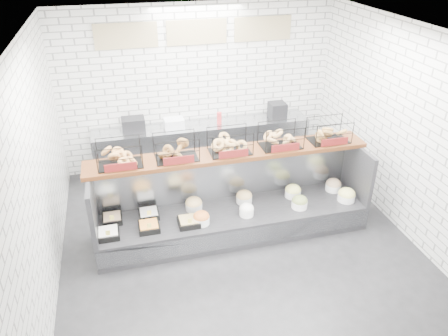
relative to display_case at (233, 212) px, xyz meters
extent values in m
plane|color=black|center=(-0.01, -0.34, -0.33)|extent=(5.50, 5.50, 0.00)
cube|color=white|center=(-0.01, 2.41, 1.17)|extent=(5.00, 0.02, 3.00)
cube|color=white|center=(-2.51, -0.34, 1.17)|extent=(0.02, 5.50, 3.00)
cube|color=white|center=(2.49, -0.34, 1.17)|extent=(0.02, 5.50, 3.00)
cube|color=white|center=(-0.01, -0.34, 2.67)|extent=(5.00, 5.50, 0.02)
cube|color=#C4B488|center=(-1.21, 2.38, 2.17)|extent=(1.05, 0.03, 0.42)
cube|color=#C4B488|center=(-0.01, 2.38, 2.17)|extent=(1.05, 0.03, 0.42)
cube|color=#C4B488|center=(1.19, 2.38, 2.17)|extent=(1.05, 0.03, 0.42)
cube|color=black|center=(-0.01, -0.04, -0.13)|extent=(4.00, 0.90, 0.40)
cube|color=#93969B|center=(-0.01, -0.48, -0.11)|extent=(4.00, 0.03, 0.28)
cube|color=#93969B|center=(-0.01, 0.37, 0.47)|extent=(4.00, 0.08, 0.80)
cube|color=black|center=(-1.98, -0.04, 0.47)|extent=(0.06, 0.90, 0.80)
cube|color=black|center=(1.96, -0.04, 0.47)|extent=(0.06, 0.90, 0.80)
cube|color=black|center=(-1.82, -0.22, 0.11)|extent=(0.29, 0.29, 0.08)
cube|color=white|center=(-1.82, -0.22, 0.15)|extent=(0.25, 0.25, 0.04)
cube|color=#FFE358|center=(-1.82, -0.32, 0.20)|extent=(0.06, 0.01, 0.08)
cube|color=black|center=(-1.75, 0.12, 0.11)|extent=(0.28, 0.28, 0.08)
cube|color=tan|center=(-1.75, 0.12, 0.15)|extent=(0.24, 0.24, 0.04)
cube|color=#FFE358|center=(-1.75, 0.02, 0.20)|extent=(0.06, 0.01, 0.08)
cube|color=black|center=(-1.27, -0.20, 0.11)|extent=(0.29, 0.29, 0.08)
cube|color=orange|center=(-1.27, -0.20, 0.15)|extent=(0.25, 0.25, 0.04)
cube|color=#FFE358|center=(-1.27, -0.30, 0.20)|extent=(0.06, 0.01, 0.08)
cube|color=black|center=(-1.24, 0.11, 0.11)|extent=(0.28, 0.28, 0.08)
cube|color=white|center=(-1.24, 0.11, 0.15)|extent=(0.24, 0.24, 0.04)
cube|color=#FFE358|center=(-1.24, 0.01, 0.20)|extent=(0.06, 0.01, 0.08)
cube|color=black|center=(-0.71, -0.23, 0.11)|extent=(0.30, 0.30, 0.08)
cube|color=tan|center=(-0.71, -0.23, 0.15)|extent=(0.25, 0.25, 0.04)
cube|color=#FFE358|center=(-0.71, -0.33, 0.20)|extent=(0.06, 0.01, 0.08)
cylinder|color=white|center=(-0.54, -0.25, 0.13)|extent=(0.23, 0.23, 0.11)
ellipsoid|color=#C56629|center=(-0.54, -0.25, 0.19)|extent=(0.23, 0.23, 0.16)
cylinder|color=white|center=(-0.57, 0.13, 0.13)|extent=(0.25, 0.25, 0.11)
ellipsoid|color=#EAC177|center=(-0.57, 0.13, 0.19)|extent=(0.25, 0.25, 0.17)
cylinder|color=white|center=(0.14, -0.21, 0.13)|extent=(0.21, 0.21, 0.11)
ellipsoid|color=white|center=(0.14, -0.21, 0.19)|extent=(0.21, 0.21, 0.14)
cylinder|color=white|center=(0.21, 0.13, 0.13)|extent=(0.24, 0.24, 0.11)
ellipsoid|color=tan|center=(0.21, 0.13, 0.19)|extent=(0.24, 0.24, 0.17)
cylinder|color=white|center=(0.97, -0.22, 0.13)|extent=(0.24, 0.24, 0.11)
ellipsoid|color=olive|center=(0.97, -0.22, 0.19)|extent=(0.23, 0.23, 0.16)
cylinder|color=white|center=(0.99, 0.10, 0.13)|extent=(0.25, 0.25, 0.11)
ellipsoid|color=#F3F17C|center=(0.99, 0.10, 0.19)|extent=(0.24, 0.24, 0.17)
cylinder|color=white|center=(1.74, -0.22, 0.13)|extent=(0.27, 0.27, 0.11)
ellipsoid|color=#DBD570|center=(1.74, -0.22, 0.19)|extent=(0.26, 0.26, 0.18)
cylinder|color=white|center=(1.68, 0.11, 0.13)|extent=(0.24, 0.24, 0.11)
ellipsoid|color=tan|center=(1.68, 0.11, 0.19)|extent=(0.24, 0.24, 0.17)
cube|color=#3B1C0C|center=(-0.01, 0.18, 0.90)|extent=(4.10, 0.50, 0.06)
cube|color=black|center=(-1.54, 0.18, 1.10)|extent=(0.60, 0.38, 0.34)
cube|color=#571010|center=(-1.54, -0.03, 1.00)|extent=(0.42, 0.02, 0.11)
cube|color=black|center=(-0.78, 0.18, 1.10)|extent=(0.60, 0.38, 0.34)
cube|color=#571010|center=(-0.78, -0.03, 1.00)|extent=(0.42, 0.02, 0.11)
cube|color=black|center=(-0.01, 0.18, 1.10)|extent=(0.60, 0.38, 0.34)
cube|color=#571010|center=(-0.01, -0.03, 1.00)|extent=(0.42, 0.02, 0.11)
cube|color=black|center=(0.76, 0.18, 1.10)|extent=(0.60, 0.38, 0.34)
cube|color=#571010|center=(0.76, -0.03, 1.00)|extent=(0.42, 0.02, 0.11)
cube|color=black|center=(1.52, 0.18, 1.10)|extent=(0.60, 0.38, 0.34)
cube|color=#571010|center=(1.52, -0.03, 1.00)|extent=(0.42, 0.02, 0.11)
cube|color=#93969B|center=(-0.01, 2.09, 0.12)|extent=(4.00, 0.60, 0.90)
cube|color=black|center=(-1.26, 2.11, 0.69)|extent=(0.40, 0.30, 0.24)
cube|color=silver|center=(-0.54, 2.04, 0.66)|extent=(0.35, 0.28, 0.18)
cylinder|color=red|center=(0.30, 2.04, 0.68)|extent=(0.09, 0.09, 0.22)
cube|color=black|center=(1.42, 2.03, 0.72)|extent=(0.30, 0.30, 0.30)
camera|label=1|loc=(-1.49, -5.20, 3.74)|focal=35.00mm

